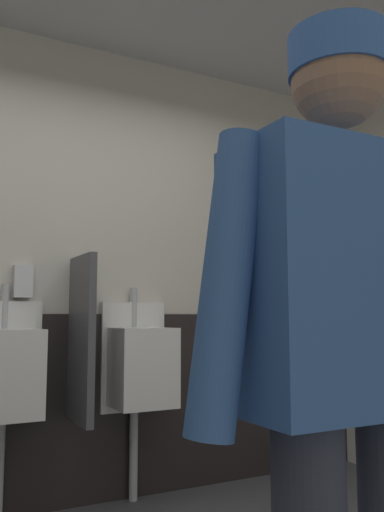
{
  "coord_description": "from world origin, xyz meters",
  "views": [
    {
      "loc": [
        -0.69,
        -1.48,
        1.07
      ],
      "look_at": [
        0.04,
        -0.07,
        1.25
      ],
      "focal_mm": 36.87,
      "sensor_mm": 36.0,
      "label": 1
    }
  ],
  "objects_px": {
    "urinal_middle": "(140,366)",
    "soap_dispenser": "(23,281)",
    "urinal_left": "(6,372)",
    "person": "(351,356)"
  },
  "relations": [
    {
      "from": "urinal_left",
      "to": "urinal_middle",
      "type": "xyz_separation_m",
      "value": [
        0.75,
        0.0,
        0.0
      ]
    },
    {
      "from": "urinal_left",
      "to": "person",
      "type": "distance_m",
      "value": 2.14
    },
    {
      "from": "urinal_left",
      "to": "person",
      "type": "xyz_separation_m",
      "value": [
        0.35,
        -2.11,
        0.21
      ]
    },
    {
      "from": "urinal_middle",
      "to": "soap_dispenser",
      "type": "xyz_separation_m",
      "value": [
        -0.66,
        0.12,
        0.48
      ]
    },
    {
      "from": "urinal_left",
      "to": "person",
      "type": "relative_size",
      "value": 0.74
    },
    {
      "from": "person",
      "to": "soap_dispenser",
      "type": "xyz_separation_m",
      "value": [
        -0.26,
        2.22,
        0.27
      ]
    },
    {
      "from": "urinal_left",
      "to": "urinal_middle",
      "type": "distance_m",
      "value": 0.75
    },
    {
      "from": "person",
      "to": "urinal_left",
      "type": "bearing_deg",
      "value": 99.47
    },
    {
      "from": "urinal_middle",
      "to": "soap_dispenser",
      "type": "bearing_deg",
      "value": 169.73
    },
    {
      "from": "urinal_left",
      "to": "soap_dispenser",
      "type": "relative_size",
      "value": 6.89
    }
  ]
}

